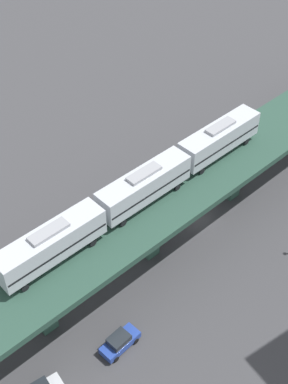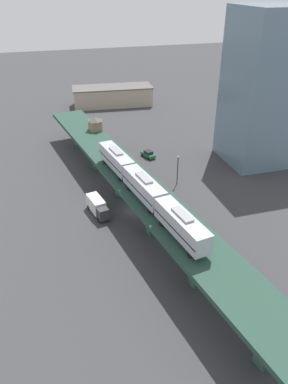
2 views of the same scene
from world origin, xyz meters
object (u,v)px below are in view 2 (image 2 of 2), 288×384
at_px(signal_hut, 95,123).
at_px(street_car_silver, 250,289).
at_px(street_car_blue, 220,252).
at_px(warehouse_building, 113,96).
at_px(office_tower, 265,89).
at_px(delivery_truck, 98,206).
at_px(subway_train, 144,187).
at_px(street_lamp, 178,168).
at_px(street_car_green, 148,154).

height_order(signal_hut, street_car_silver, signal_hut).
bearing_deg(signal_hut, street_car_blue, -74.71).
relative_size(street_car_blue, warehouse_building, 0.16).
xyz_separation_m(street_car_blue, office_tower, (26.25, 33.31, 17.06)).
xyz_separation_m(delivery_truck, office_tower, (43.58, 14.62, 16.24)).
bearing_deg(warehouse_building, signal_hut, -107.41).
bearing_deg(warehouse_building, subway_train, -98.13).
distance_m(street_car_blue, delivery_truck, 25.50).
bearing_deg(street_car_silver, street_lamp, 87.12).
distance_m(delivery_truck, street_lamp, 21.03).
xyz_separation_m(subway_train, street_car_green, (10.47, 31.90, -8.87)).
distance_m(street_lamp, office_tower, 28.69).
bearing_deg(signal_hut, delivery_truck, -99.66).
xyz_separation_m(street_car_blue, delivery_truck, (-17.33, 18.68, 0.82)).
xyz_separation_m(signal_hut, street_car_green, (12.72, -4.44, -8.13)).
bearing_deg(warehouse_building, street_lamp, -88.94).
distance_m(street_car_blue, warehouse_building, 89.85).
bearing_deg(street_car_silver, subway_train, 119.64).
xyz_separation_m(signal_hut, street_car_blue, (12.64, -46.23, -8.13)).
height_order(signal_hut, warehouse_building, signal_hut).
xyz_separation_m(subway_train, office_tower, (36.64, 23.43, 8.19)).
distance_m(subway_train, signal_hut, 36.42).
bearing_deg(delivery_truck, subway_train, -51.76).
relative_size(street_car_silver, street_lamp, 0.64).
bearing_deg(street_car_green, warehouse_building, 88.87).
bearing_deg(office_tower, delivery_truck, -161.45).
bearing_deg(delivery_truck, office_tower, 18.55).
height_order(street_car_silver, street_car_blue, same).
relative_size(street_car_silver, street_car_green, 0.93).
relative_size(street_lamp, warehouse_building, 0.24).
relative_size(signal_hut, warehouse_building, 0.13).
relative_size(street_car_silver, office_tower, 0.12).
height_order(subway_train, delivery_truck, subway_train).
xyz_separation_m(street_car_blue, street_lamp, (2.20, 26.12, 3.17)).
bearing_deg(subway_train, office_tower, 32.59).
bearing_deg(street_car_silver, office_tower, 58.68).
xyz_separation_m(subway_train, street_car_blue, (10.39, -9.88, -8.87)).
height_order(subway_train, street_car_silver, subway_train).
bearing_deg(street_lamp, street_car_blue, -94.82).
height_order(street_car_silver, street_lamp, street_lamp).
xyz_separation_m(subway_train, street_car_silver, (10.82, -19.01, -8.87)).
relative_size(signal_hut, street_car_blue, 0.79).
bearing_deg(street_car_green, delivery_truck, -127.00).
bearing_deg(street_car_blue, street_lamp, 85.18).
relative_size(subway_train, delivery_truck, 4.95).
relative_size(street_car_silver, warehouse_building, 0.15).
xyz_separation_m(street_car_green, delivery_truck, (-17.41, -23.10, 0.82)).
relative_size(street_car_silver, street_car_blue, 0.95).
distance_m(subway_train, street_car_green, 34.73).
xyz_separation_m(street_car_silver, street_lamp, (1.78, 35.25, 3.17)).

